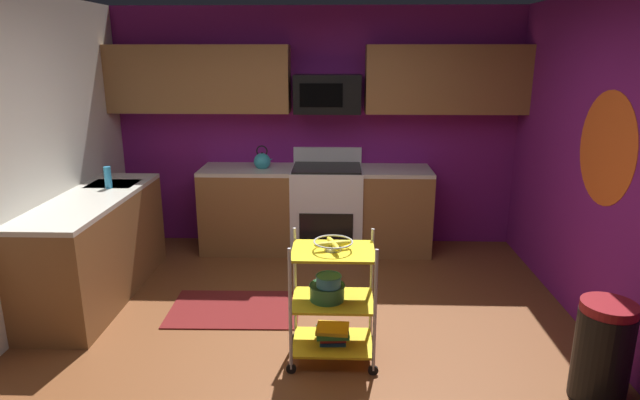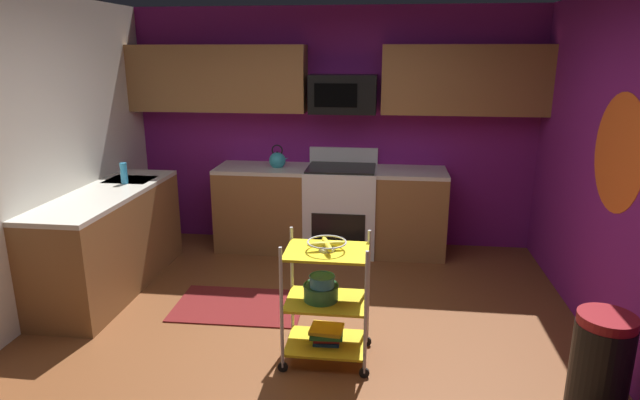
{
  "view_description": "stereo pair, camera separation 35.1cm",
  "coord_description": "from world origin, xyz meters",
  "px_view_note": "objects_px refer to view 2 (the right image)",
  "views": [
    {
      "loc": [
        0.24,
        -3.54,
        2.14
      ],
      "look_at": [
        0.11,
        0.37,
        1.05
      ],
      "focal_mm": 30.14,
      "sensor_mm": 36.0,
      "label": 1
    },
    {
      "loc": [
        0.59,
        -3.51,
        2.14
      ],
      "look_at": [
        0.11,
        0.37,
        1.05
      ],
      "focal_mm": 30.14,
      "sensor_mm": 36.0,
      "label": 2
    }
  ],
  "objects_px": {
    "microwave": "(343,94)",
    "kettle": "(277,160)",
    "mixing_bowl_large": "(321,292)",
    "book_stack": "(327,334)",
    "mixing_bowl_small": "(322,280)",
    "trash_can": "(600,366)",
    "rolling_cart": "(327,301)",
    "dish_soap_bottle": "(124,173)",
    "oven_range": "(341,208)",
    "fruit_bowl": "(327,244)"
  },
  "relations": [
    {
      "from": "microwave",
      "to": "kettle",
      "type": "relative_size",
      "value": 2.65
    },
    {
      "from": "mixing_bowl_large",
      "to": "book_stack",
      "type": "xyz_separation_m",
      "value": [
        0.04,
        -0.0,
        -0.33
      ]
    },
    {
      "from": "mixing_bowl_small",
      "to": "trash_can",
      "type": "xyz_separation_m",
      "value": [
        1.72,
        -0.37,
        -0.29
      ]
    },
    {
      "from": "kettle",
      "to": "trash_can",
      "type": "xyz_separation_m",
      "value": [
        2.47,
        -2.61,
        -0.67
      ]
    },
    {
      "from": "kettle",
      "to": "microwave",
      "type": "bearing_deg",
      "value": 8.87
    },
    {
      "from": "rolling_cart",
      "to": "mixing_bowl_small",
      "type": "distance_m",
      "value": 0.17
    },
    {
      "from": "kettle",
      "to": "trash_can",
      "type": "bearing_deg",
      "value": -46.54
    },
    {
      "from": "kettle",
      "to": "trash_can",
      "type": "distance_m",
      "value": 3.66
    },
    {
      "from": "microwave",
      "to": "kettle",
      "type": "bearing_deg",
      "value": -171.13
    },
    {
      "from": "microwave",
      "to": "dish_soap_bottle",
      "type": "bearing_deg",
      "value": -152.64
    },
    {
      "from": "rolling_cart",
      "to": "dish_soap_bottle",
      "type": "height_order",
      "value": "dish_soap_bottle"
    },
    {
      "from": "book_stack",
      "to": "kettle",
      "type": "bearing_deg",
      "value": 109.6
    },
    {
      "from": "oven_range",
      "to": "dish_soap_bottle",
      "type": "xyz_separation_m",
      "value": [
        -1.99,
        -0.92,
        0.54
      ]
    },
    {
      "from": "kettle",
      "to": "dish_soap_bottle",
      "type": "height_order",
      "value": "kettle"
    },
    {
      "from": "mixing_bowl_large",
      "to": "mixing_bowl_small",
      "type": "xyz_separation_m",
      "value": [
        0.01,
        -0.03,
        0.1
      ]
    },
    {
      "from": "dish_soap_bottle",
      "to": "mixing_bowl_large",
      "type": "bearing_deg",
      "value": -32.25
    },
    {
      "from": "fruit_bowl",
      "to": "kettle",
      "type": "height_order",
      "value": "kettle"
    },
    {
      "from": "oven_range",
      "to": "mixing_bowl_small",
      "type": "relative_size",
      "value": 6.04
    },
    {
      "from": "rolling_cart",
      "to": "kettle",
      "type": "xyz_separation_m",
      "value": [
        -0.79,
        2.21,
        0.54
      ]
    },
    {
      "from": "mixing_bowl_small",
      "to": "book_stack",
      "type": "height_order",
      "value": "mixing_bowl_small"
    },
    {
      "from": "rolling_cart",
      "to": "mixing_bowl_large",
      "type": "height_order",
      "value": "rolling_cart"
    },
    {
      "from": "fruit_bowl",
      "to": "dish_soap_bottle",
      "type": "relative_size",
      "value": 1.36
    },
    {
      "from": "fruit_bowl",
      "to": "trash_can",
      "type": "bearing_deg",
      "value": -13.47
    },
    {
      "from": "mixing_bowl_small",
      "to": "trash_can",
      "type": "distance_m",
      "value": 1.78
    },
    {
      "from": "oven_range",
      "to": "kettle",
      "type": "bearing_deg",
      "value": -179.68
    },
    {
      "from": "mixing_bowl_small",
      "to": "kettle",
      "type": "relative_size",
      "value": 0.69
    },
    {
      "from": "oven_range",
      "to": "mixing_bowl_small",
      "type": "distance_m",
      "value": 2.25
    },
    {
      "from": "fruit_bowl",
      "to": "rolling_cart",
      "type": "bearing_deg",
      "value": 14.04
    },
    {
      "from": "microwave",
      "to": "fruit_bowl",
      "type": "height_order",
      "value": "microwave"
    },
    {
      "from": "fruit_bowl",
      "to": "trash_can",
      "type": "xyz_separation_m",
      "value": [
        1.69,
        -0.4,
        -0.55
      ]
    },
    {
      "from": "mixing_bowl_large",
      "to": "book_stack",
      "type": "height_order",
      "value": "mixing_bowl_large"
    },
    {
      "from": "dish_soap_bottle",
      "to": "microwave",
      "type": "bearing_deg",
      "value": 27.36
    },
    {
      "from": "trash_can",
      "to": "microwave",
      "type": "bearing_deg",
      "value": 123.2
    },
    {
      "from": "mixing_bowl_large",
      "to": "kettle",
      "type": "distance_m",
      "value": 2.38
    },
    {
      "from": "microwave",
      "to": "book_stack",
      "type": "relative_size",
      "value": 2.89
    },
    {
      "from": "oven_range",
      "to": "book_stack",
      "type": "distance_m",
      "value": 2.23
    },
    {
      "from": "trash_can",
      "to": "mixing_bowl_small",
      "type": "bearing_deg",
      "value": 167.72
    },
    {
      "from": "book_stack",
      "to": "dish_soap_bottle",
      "type": "distance_m",
      "value": 2.58
    },
    {
      "from": "microwave",
      "to": "dish_soap_bottle",
      "type": "relative_size",
      "value": 3.5
    },
    {
      "from": "microwave",
      "to": "mixing_bowl_small",
      "type": "relative_size",
      "value": 3.85
    },
    {
      "from": "rolling_cart",
      "to": "book_stack",
      "type": "distance_m",
      "value": 0.26
    },
    {
      "from": "trash_can",
      "to": "fruit_bowl",
      "type": "bearing_deg",
      "value": 166.53
    },
    {
      "from": "microwave",
      "to": "trash_can",
      "type": "height_order",
      "value": "microwave"
    },
    {
      "from": "microwave",
      "to": "mixing_bowl_small",
      "type": "distance_m",
      "value": 2.58
    },
    {
      "from": "trash_can",
      "to": "book_stack",
      "type": "bearing_deg",
      "value": 166.53
    },
    {
      "from": "rolling_cart",
      "to": "mixing_bowl_large",
      "type": "bearing_deg",
      "value": -180.0
    },
    {
      "from": "mixing_bowl_large",
      "to": "oven_range",
      "type": "bearing_deg",
      "value": 91.29
    },
    {
      "from": "dish_soap_bottle",
      "to": "trash_can",
      "type": "relative_size",
      "value": 0.3
    },
    {
      "from": "microwave",
      "to": "trash_can",
      "type": "xyz_separation_m",
      "value": [
        1.78,
        -2.72,
        -1.37
      ]
    },
    {
      "from": "oven_range",
      "to": "kettle",
      "type": "relative_size",
      "value": 4.17
    }
  ]
}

